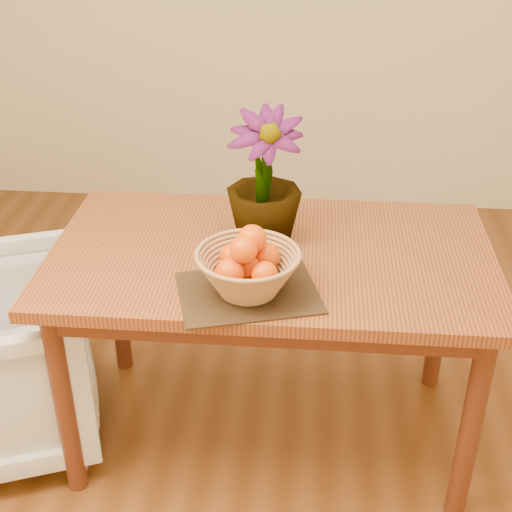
{
  "coord_description": "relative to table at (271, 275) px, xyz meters",
  "views": [
    {
      "loc": [
        0.12,
        -1.65,
        1.86
      ],
      "look_at": [
        -0.03,
        0.09,
        0.86
      ],
      "focal_mm": 50.0,
      "sensor_mm": 36.0,
      "label": 1
    }
  ],
  "objects": [
    {
      "name": "placemat",
      "position": [
        -0.05,
        -0.25,
        0.09
      ],
      "size": [
        0.46,
        0.39,
        0.01
      ],
      "primitive_type": "cube",
      "rotation": [
        0.0,
        0.0,
        0.28
      ],
      "color": "#312012",
      "rests_on": "table"
    },
    {
      "name": "table",
      "position": [
        0.0,
        0.0,
        0.0
      ],
      "size": [
        1.4,
        0.8,
        0.75
      ],
      "color": "brown",
      "rests_on": "floor"
    },
    {
      "name": "floor",
      "position": [
        0.0,
        -0.3,
        -0.66
      ],
      "size": [
        4.5,
        4.5,
        0.0
      ],
      "primitive_type": "plane",
      "color": "brown",
      "rests_on": "ground"
    },
    {
      "name": "orange_pile",
      "position": [
        -0.05,
        -0.25,
        0.2
      ],
      "size": [
        0.17,
        0.18,
        0.15
      ],
      "rotation": [
        0.0,
        0.0,
        0.22
      ],
      "color": "#E83703",
      "rests_on": "wicker_basket"
    },
    {
      "name": "potted_plant",
      "position": [
        -0.03,
        0.08,
        0.3
      ],
      "size": [
        0.25,
        0.25,
        0.43
      ],
      "primitive_type": "imported",
      "rotation": [
        0.0,
        0.0,
        0.03
      ],
      "color": "#1F4C15",
      "rests_on": "table"
    },
    {
      "name": "wicker_basket",
      "position": [
        -0.05,
        -0.25,
        0.15
      ],
      "size": [
        0.3,
        0.3,
        0.12
      ],
      "color": "#AE7948",
      "rests_on": "placemat"
    }
  ]
}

